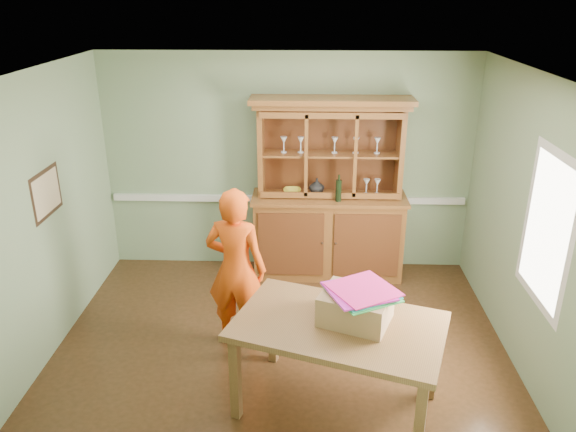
{
  "coord_description": "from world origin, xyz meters",
  "views": [
    {
      "loc": [
        0.24,
        -4.63,
        3.36
      ],
      "look_at": [
        0.06,
        0.4,
        1.31
      ],
      "focal_mm": 35.0,
      "sensor_mm": 36.0,
      "label": 1
    }
  ],
  "objects_px": {
    "cardboard_box": "(355,307)",
    "person": "(236,269)",
    "dining_table": "(338,334)",
    "china_hutch": "(328,215)"
  },
  "relations": [
    {
      "from": "person",
      "to": "china_hutch",
      "type": "bearing_deg",
      "value": -109.33
    },
    {
      "from": "cardboard_box",
      "to": "person",
      "type": "xyz_separation_m",
      "value": [
        -1.08,
        0.88,
        -0.13
      ]
    },
    {
      "from": "cardboard_box",
      "to": "dining_table",
      "type": "bearing_deg",
      "value": -161.61
    },
    {
      "from": "dining_table",
      "to": "cardboard_box",
      "type": "distance_m",
      "value": 0.26
    },
    {
      "from": "cardboard_box",
      "to": "person",
      "type": "bearing_deg",
      "value": 140.77
    },
    {
      "from": "china_hutch",
      "to": "cardboard_box",
      "type": "xyz_separation_m",
      "value": [
        0.14,
        -2.44,
        0.19
      ]
    },
    {
      "from": "person",
      "to": "dining_table",
      "type": "bearing_deg",
      "value": 147.57
    },
    {
      "from": "dining_table",
      "to": "cardboard_box",
      "type": "xyz_separation_m",
      "value": [
        0.13,
        0.04,
        0.22
      ]
    },
    {
      "from": "china_hutch",
      "to": "dining_table",
      "type": "bearing_deg",
      "value": -89.86
    },
    {
      "from": "cardboard_box",
      "to": "person",
      "type": "distance_m",
      "value": 1.4
    }
  ]
}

